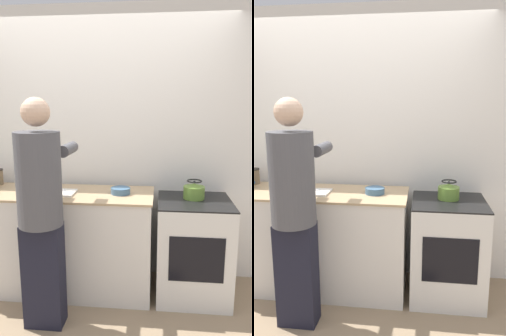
% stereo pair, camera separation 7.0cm
% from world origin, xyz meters
% --- Properties ---
extents(ground_plane, '(12.00, 12.00, 0.00)m').
position_xyz_m(ground_plane, '(0.00, 0.00, 0.00)').
color(ground_plane, '#997F60').
extents(wall_back, '(8.00, 0.05, 2.60)m').
position_xyz_m(wall_back, '(0.00, 0.67, 1.30)').
color(wall_back, white).
rests_on(wall_back, ground_plane).
extents(counter, '(1.73, 0.60, 0.93)m').
position_xyz_m(counter, '(-0.34, 0.29, 0.46)').
color(counter, silver).
rests_on(counter, ground_plane).
extents(oven, '(0.63, 0.61, 0.88)m').
position_xyz_m(oven, '(0.88, 0.30, 0.44)').
color(oven, silver).
rests_on(oven, ground_plane).
extents(person, '(0.37, 0.61, 1.75)m').
position_xyz_m(person, '(-0.30, -0.23, 0.96)').
color(person, black).
rests_on(person, ground_plane).
extents(cutting_board, '(0.33, 0.23, 0.02)m').
position_xyz_m(cutting_board, '(-0.33, 0.24, 0.94)').
color(cutting_board, silver).
rests_on(cutting_board, counter).
extents(knife, '(0.18, 0.10, 0.01)m').
position_xyz_m(knife, '(-0.35, 0.25, 0.95)').
color(knife, silver).
rests_on(knife, cutting_board).
extents(kettle, '(0.19, 0.19, 0.16)m').
position_xyz_m(kettle, '(0.88, 0.36, 0.95)').
color(kettle, olive).
rests_on(kettle, oven).
extents(bowl_prep, '(0.17, 0.17, 0.05)m').
position_xyz_m(bowl_prep, '(0.23, 0.29, 0.96)').
color(bowl_prep, '#426684').
rests_on(bowl_prep, counter).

